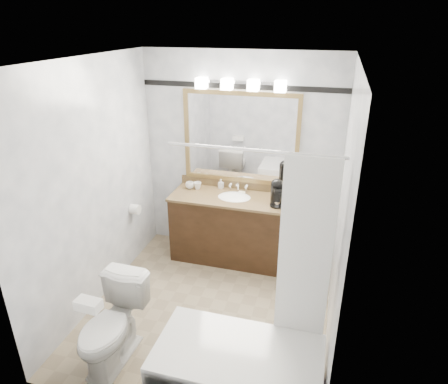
% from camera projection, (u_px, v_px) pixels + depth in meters
% --- Properties ---
extents(room, '(2.42, 2.62, 2.52)m').
position_uv_depth(room, '(208.00, 201.00, 3.70)').
color(room, gray).
rests_on(room, ground).
extents(vanity, '(1.53, 0.58, 0.97)m').
position_uv_depth(vanity, '(234.00, 227.00, 4.92)').
color(vanity, black).
rests_on(vanity, ground).
extents(mirror, '(1.40, 0.04, 1.10)m').
position_uv_depth(mirror, '(240.00, 138.00, 4.73)').
color(mirror, olive).
rests_on(mirror, room).
extents(vanity_light_bar, '(1.02, 0.14, 0.12)m').
position_uv_depth(vanity_light_bar, '(240.00, 84.00, 4.43)').
color(vanity_light_bar, silver).
rests_on(vanity_light_bar, room).
extents(accent_stripe, '(2.40, 0.01, 0.06)m').
position_uv_depth(accent_stripe, '(241.00, 86.00, 4.50)').
color(accent_stripe, black).
rests_on(accent_stripe, room).
extents(bathtub, '(1.30, 0.75, 1.96)m').
position_uv_depth(bathtub, '(241.00, 366.00, 3.16)').
color(bathtub, white).
rests_on(bathtub, ground).
extents(tp_roll, '(0.11, 0.12, 0.12)m').
position_uv_depth(tp_roll, '(135.00, 209.00, 4.79)').
color(tp_roll, white).
rests_on(tp_roll, room).
extents(toilet, '(0.44, 0.76, 0.76)m').
position_uv_depth(toilet, '(111.00, 326.00, 3.43)').
color(toilet, white).
rests_on(toilet, ground).
extents(tissue_box, '(0.21, 0.12, 0.08)m').
position_uv_depth(tissue_box, '(88.00, 305.00, 3.04)').
color(tissue_box, white).
rests_on(tissue_box, toilet).
extents(coffee_maker, '(0.17, 0.20, 0.31)m').
position_uv_depth(coffee_maker, '(277.00, 192.00, 4.51)').
color(coffee_maker, black).
rests_on(coffee_maker, vanity).
extents(cup_left, '(0.11, 0.11, 0.08)m').
position_uv_depth(cup_left, '(190.00, 185.00, 4.98)').
color(cup_left, white).
rests_on(cup_left, vanity).
extents(cup_right, '(0.11, 0.11, 0.09)m').
position_uv_depth(cup_right, '(198.00, 186.00, 4.97)').
color(cup_right, white).
rests_on(cup_right, vanity).
extents(soap_bottle_a, '(0.07, 0.07, 0.12)m').
position_uv_depth(soap_bottle_a, '(221.00, 184.00, 4.98)').
color(soap_bottle_a, white).
rests_on(soap_bottle_a, vanity).
extents(soap_bar, '(0.08, 0.05, 0.02)m').
position_uv_depth(soap_bar, '(242.00, 193.00, 4.84)').
color(soap_bar, beige).
rests_on(soap_bar, vanity).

